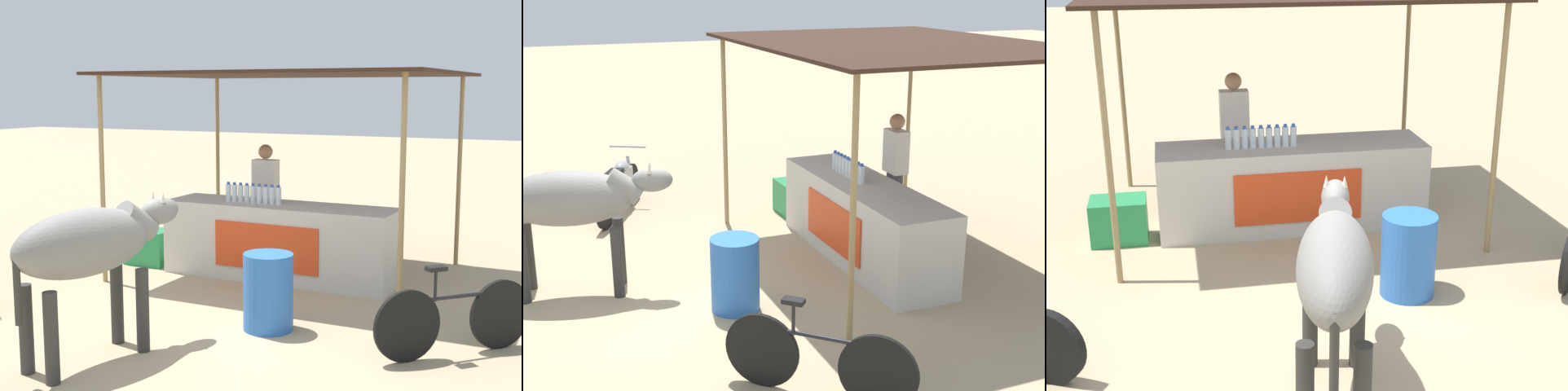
% 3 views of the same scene
% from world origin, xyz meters
% --- Properties ---
extents(ground_plane, '(60.00, 60.00, 0.00)m').
position_xyz_m(ground_plane, '(0.00, 0.00, 0.00)').
color(ground_plane, tan).
extents(stall_counter, '(3.00, 0.82, 0.96)m').
position_xyz_m(stall_counter, '(0.00, 2.20, 0.48)').
color(stall_counter, beige).
rests_on(stall_counter, ground).
extents(stall_awning, '(4.20, 3.20, 2.61)m').
position_xyz_m(stall_awning, '(0.00, 2.50, 2.51)').
color(stall_awning, '#382319').
rests_on(stall_awning, ground).
extents(water_bottle_row, '(0.79, 0.07, 0.25)m').
position_xyz_m(water_bottle_row, '(-0.35, 2.15, 1.07)').
color(water_bottle_row, silver).
rests_on(water_bottle_row, stall_counter).
extents(vendor_behind_counter, '(0.34, 0.22, 1.65)m').
position_xyz_m(vendor_behind_counter, '(-0.56, 2.95, 0.85)').
color(vendor_behind_counter, '#383842').
rests_on(vendor_behind_counter, ground).
extents(cooler_box, '(0.60, 0.44, 0.48)m').
position_xyz_m(cooler_box, '(-1.93, 2.10, 0.24)').
color(cooler_box, '#268C4C').
rests_on(cooler_box, ground).
extents(water_barrel, '(0.51, 0.51, 0.78)m').
position_xyz_m(water_barrel, '(0.76, 0.31, 0.39)').
color(water_barrel, blue).
rests_on(water_barrel, ground).
extents(cow, '(0.82, 1.85, 1.44)m').
position_xyz_m(cow, '(-0.28, -1.13, 1.03)').
color(cow, gray).
rests_on(cow, ground).
extents(bicycle_leaning, '(1.17, 1.23, 0.85)m').
position_xyz_m(bicycle_leaning, '(2.58, 0.41, 0.35)').
color(bicycle_leaning, black).
rests_on(bicycle_leaning, ground).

